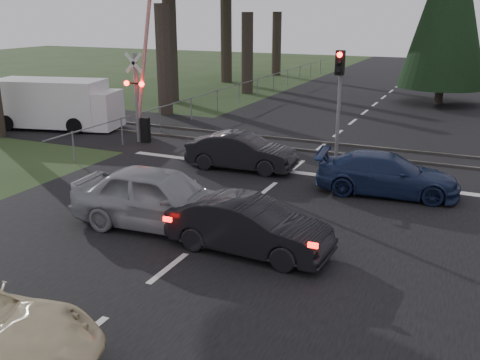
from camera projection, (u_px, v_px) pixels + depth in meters
The scene contains 15 objects.
ground at pixel (168, 268), 11.90m from camera, with size 120.00×120.00×0.00m, color #2A3E1C.
road at pixel (305, 159), 20.59m from camera, with size 14.00×100.00×0.01m, color black.
rail_corridor at pixel (320, 148), 22.32m from camera, with size 120.00×8.00×0.01m, color black.
stop_line at pixel (290, 172), 19.02m from camera, with size 13.00×0.35×0.00m, color silver.
rail_near at pixel (314, 151), 21.61m from camera, with size 120.00×0.12×0.10m, color #59544C.
rail_far at pixel (325, 143), 23.00m from camera, with size 120.00×0.12×0.10m, color #59544C.
crossing_signal at pixel (141, 95), 22.63m from camera, with size 1.62×0.38×6.96m.
traffic_signal_center at pixel (339, 86), 19.93m from camera, with size 0.32×0.48×4.10m.
conifer_tree at pixel (450, 1), 31.29m from camera, with size 5.20×5.20×11.00m.
fence_left at pixel (249, 99), 34.50m from camera, with size 0.10×36.00×1.20m, color slate, non-canonical shape.
dark_hatchback at pixel (249, 226), 12.53m from camera, with size 1.37×3.92×1.29m, color black.
silver_car at pixel (160, 198), 13.93m from camera, with size 1.91×4.75×1.62m, color gray.
blue_sedan at pixel (387, 174), 16.57m from camera, with size 1.77×4.36×1.27m, color #182549.
dark_car_far at pixel (241, 152), 19.16m from camera, with size 1.37×3.92×1.29m, color black.
white_van at pixel (59, 104), 25.70m from camera, with size 6.33×3.46×2.35m.
Camera 1 is at (5.89, -9.13, 5.48)m, focal length 40.00 mm.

